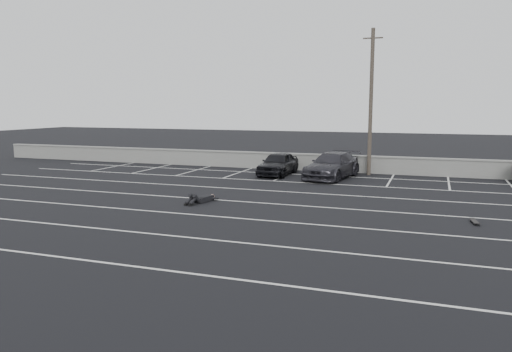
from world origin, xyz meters
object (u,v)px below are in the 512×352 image
at_px(car_left, 278,163).
at_px(person, 205,196).
at_px(car_right, 332,165).
at_px(utility_pole, 371,102).
at_px(skateboard, 475,222).

relative_size(car_left, person, 1.62).
relative_size(car_right, utility_pole, 0.59).
bearing_deg(car_right, utility_pole, 58.57).
height_order(person, skateboard, person).
bearing_deg(person, car_left, 98.62).
distance_m(car_right, person, 9.44).
xyz_separation_m(car_left, utility_pole, (5.05, 1.81, 3.59)).
height_order(utility_pole, person, utility_pole).
xyz_separation_m(car_right, person, (-3.78, -8.63, -0.49)).
bearing_deg(skateboard, car_left, 128.62).
distance_m(utility_pole, skateboard, 12.95).
relative_size(car_left, skateboard, 5.43).
xyz_separation_m(car_right, utility_pole, (1.79, 2.03, 3.56)).
bearing_deg(person, car_right, 78.36).
bearing_deg(skateboard, person, 168.73).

